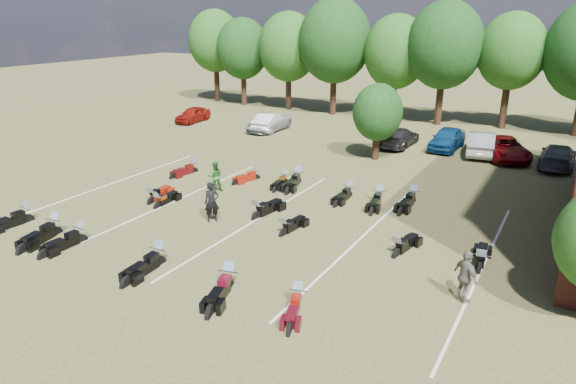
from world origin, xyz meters
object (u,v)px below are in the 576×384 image
Objects in this scene: car_0 at (193,114)px; person_grey at (466,277)px; person_green at (215,176)px; motorcycle_0 at (27,222)px; car_4 at (447,139)px; person_black at (212,202)px; motorcycle_3 at (159,265)px; motorcycle_7 at (152,203)px; motorcycle_14 at (194,172)px.

car_0 is 32.91m from person_grey.
person_green is 0.69× the size of motorcycle_0.
car_4 is (21.66, 1.47, 0.10)m from car_0.
car_0 is 23.11m from motorcycle_0.
motorcycle_0 is at bearing 17.29° from person_green.
person_black reaches higher than motorcycle_3.
car_4 is 1.99× the size of motorcycle_7.
person_green reaches higher than motorcycle_0.
motorcycle_14 is (1.61, 9.87, 0.00)m from motorcycle_0.
car_4 is 26.71m from motorcycle_0.
person_green reaches higher than motorcycle_3.
car_4 is 17.51m from person_green.
car_0 is 0.86× the size of car_4.
person_black reaches higher than motorcycle_7.
person_grey is (27.11, -18.66, 0.26)m from car_0.
motorcycle_3 is at bearing 2.33° from motorcycle_0.
motorcycle_3 reaches higher than motorcycle_0.
motorcycle_14 is (-6.66, 10.03, 0.00)m from motorcycle_3.
motorcycle_0 is 1.12× the size of motorcycle_14.
person_green is at bearing 21.78° from person_grey.
motorcycle_7 is (11.41, -16.91, -0.66)m from car_0.
car_0 is 27.30m from motorcycle_3.
motorcycle_3 is (-10.63, -3.09, -0.92)m from person_grey.
car_4 reaches higher than motorcycle_0.
person_green is at bearing -51.79° from car_0.
person_green reaches higher than car_4.
car_0 is at bearing 123.15° from motorcycle_3.
person_black is at bearing -35.02° from motorcycle_14.
person_green reaches higher than car_0.
car_0 is 1.81× the size of motorcycle_14.
motorcycle_3 is (0.90, -4.47, -0.93)m from person_black.
person_black is 0.87× the size of motorcycle_14.
person_green is at bearing 61.48° from motorcycle_0.
motorcycle_7 is at bearing 21.19° from person_green.
person_grey is 18.65m from motorcycle_14.
person_grey reaches higher than motorcycle_7.
motorcycle_3 is at bearing -58.11° from car_0.
motorcycle_3 is at bearing -125.95° from person_black.
motorcycle_0 is (-18.90, -2.93, -0.92)m from person_grey.
person_black reaches higher than car_4.
car_4 is at bearing 24.74° from person_black.
person_black is 4.30m from person_green.
person_green is at bearing 78.42° from person_black.
person_grey reaches higher than person_green.
person_grey is at bearing -73.42° from car_4.
person_green reaches higher than motorcycle_14.
car_4 reaches higher than car_0.
car_4 reaches higher than motorcycle_3.
car_0 is 23.27m from person_black.
car_0 reaches higher than motorcycle_0.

